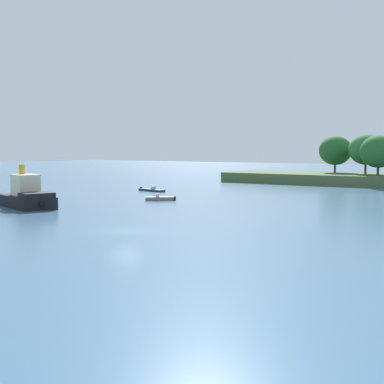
# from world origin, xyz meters

# --- Properties ---
(ground_plane) EXTENTS (400.00, 400.00, 0.00)m
(ground_plane) POSITION_xyz_m (0.00, 0.00, 0.00)
(ground_plane) COLOR #3D607F
(tugboat) EXTENTS (10.29, 6.93, 5.21)m
(tugboat) POSITION_xyz_m (-22.40, 7.63, 1.35)
(tugboat) COLOR black
(tugboat) RESTS_ON ground
(small_motorboat) EXTENTS (5.97, 2.66, 0.88)m
(small_motorboat) POSITION_xyz_m (-24.75, 35.29, 0.21)
(small_motorboat) COLOR navy
(small_motorboat) RESTS_ON ground
(fishing_skiff) EXTENTS (3.83, 3.32, 1.02)m
(fishing_skiff) POSITION_xyz_m (-14.06, 23.43, 0.29)
(fishing_skiff) COLOR slate
(fishing_skiff) RESTS_ON ground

